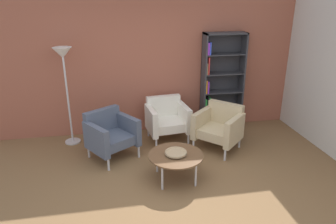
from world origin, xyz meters
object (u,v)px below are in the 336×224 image
armchair_near_window (110,134)px  coffee_table_low (176,156)px  bookshelf_tall (219,84)px  decorative_bowl (176,152)px  armchair_spare_guest (167,118)px  armchair_corner_red (219,126)px  floor_lamp_torchiere (64,65)px

armchair_near_window → coffee_table_low: bearing=-77.0°
bookshelf_tall → decorative_bowl: bearing=-125.4°
armchair_spare_guest → armchair_near_window: (-1.03, -0.49, 0.00)m
decorative_bowl → armchair_corner_red: bearing=41.5°
armchair_near_window → floor_lamp_torchiere: (-0.70, 0.67, 1.03)m
bookshelf_tall → armchair_near_window: size_ratio=2.02×
armchair_near_window → armchair_corner_red: 1.87m
armchair_near_window → armchair_spare_guest: bearing=-8.3°
bookshelf_tall → armchair_near_window: 2.35m
armchair_spare_guest → armchair_near_window: bearing=-161.4°
coffee_table_low → armchair_spare_guest: 1.36m
armchair_corner_red → armchair_near_window: bearing=-135.4°
floor_lamp_torchiere → coffee_table_low: bearing=-43.5°
armchair_corner_red → decorative_bowl: bearing=-92.9°
bookshelf_tall → decorative_bowl: bookshelf_tall is taller
armchair_corner_red → armchair_spare_guest: bearing=-166.3°
coffee_table_low → floor_lamp_torchiere: bearing=136.5°
decorative_bowl → floor_lamp_torchiere: floor_lamp_torchiere is taller
armchair_near_window → floor_lamp_torchiere: size_ratio=0.54×
bookshelf_tall → floor_lamp_torchiere: size_ratio=1.09×
decorative_bowl → floor_lamp_torchiere: (-1.62, 1.54, 1.01)m
armchair_near_window → floor_lamp_torchiere: bearing=102.8°
bookshelf_tall → armchair_spare_guest: 1.26m
coffee_table_low → armchair_spare_guest: bearing=85.3°
armchair_spare_guest → armchair_corner_red: (0.83, -0.52, 0.00)m
bookshelf_tall → coffee_table_low: bearing=-125.4°
armchair_spare_guest → floor_lamp_torchiere: 2.02m
coffee_table_low → decorative_bowl: bearing=180.0°
bookshelf_tall → decorative_bowl: (-1.22, -1.71, -0.48)m
decorative_bowl → armchair_corner_red: 1.26m
decorative_bowl → floor_lamp_torchiere: bearing=136.5°
armchair_corner_red → floor_lamp_torchiere: (-2.57, 0.70, 1.03)m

